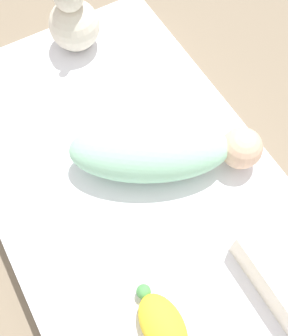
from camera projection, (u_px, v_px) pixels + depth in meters
name	position (u px, v px, depth m)	size (l,w,h in m)	color
ground_plane	(139.00, 205.00, 1.29)	(12.00, 12.00, 0.00)	#7A6B56
bed_mattress	(139.00, 197.00, 1.24)	(1.47, 0.83, 0.13)	white
swaddled_baby	(160.00, 149.00, 1.15)	(0.40, 0.56, 0.16)	#99D6B2
bunny_plush	(73.00, 20.00, 1.34)	(0.18, 0.18, 0.32)	beige
turtle_plush	(162.00, 324.00, 0.98)	(0.20, 0.10, 0.08)	yellow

